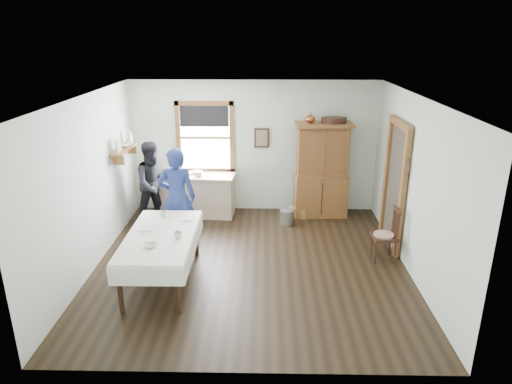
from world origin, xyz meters
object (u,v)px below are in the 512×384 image
woman_blue (177,201)px  figure_dark (155,187)px  dining_table (162,258)px  spindle_chair (384,234)px  pail (287,217)px  china_hutch (322,170)px  wicker_basket (297,212)px  work_counter (198,195)px

woman_blue → figure_dark: woman_blue is taller
dining_table → spindle_chair: size_ratio=2.12×
pail → figure_dark: size_ratio=0.19×
pail → woman_blue: 2.27m
dining_table → figure_dark: (-0.60, 2.21, 0.37)m
dining_table → figure_dark: 2.32m
spindle_chair → pail: 2.13m
spindle_chair → woman_blue: bearing=168.4°
china_hutch → spindle_chair: china_hutch is taller
wicker_basket → dining_table: bearing=-130.4°
china_hutch → dining_table: size_ratio=0.99×
work_counter → figure_dark: bearing=-144.8°
work_counter → wicker_basket: work_counter is taller
dining_table → wicker_basket: size_ratio=5.68×
wicker_basket → woman_blue: bearing=-148.8°
figure_dark → woman_blue: bearing=-91.6°
china_hutch → work_counter: bearing=178.4°
china_hutch → woman_blue: (-2.65, -1.44, -0.14)m
woman_blue → china_hutch: bearing=-155.1°
woman_blue → work_counter: bearing=-99.5°
woman_blue → figure_dark: bearing=-60.4°
dining_table → wicker_basket: (2.19, 2.58, -0.29)m
china_hutch → figure_dark: (-3.27, -0.50, -0.20)m
work_counter → spindle_chair: (3.34, -1.89, 0.02)m
woman_blue → spindle_chair: bearing=168.2°
wicker_basket → figure_dark: 2.89m
dining_table → spindle_chair: bearing=12.4°
spindle_chair → woman_blue: (-3.48, 0.50, 0.36)m
china_hutch → figure_dark: china_hutch is taller
work_counter → pail: (1.80, -0.44, -0.29)m
figure_dark → china_hutch: bearing=-26.1°
woman_blue → wicker_basket: bearing=-152.5°
spindle_chair → wicker_basket: size_ratio=2.67×
pail → dining_table: bearing=-131.6°
spindle_chair → work_counter: bearing=147.0°
china_hutch → pail: china_hutch is taller
wicker_basket → pail: bearing=-122.0°
china_hutch → figure_dark: size_ratio=1.26×
work_counter → woman_blue: 1.45m
woman_blue → figure_dark: (-0.62, 0.94, -0.06)m
china_hutch → woman_blue: china_hutch is taller
dining_table → figure_dark: figure_dark is taller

